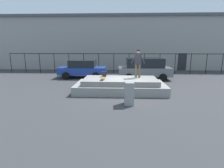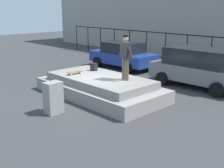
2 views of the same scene
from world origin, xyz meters
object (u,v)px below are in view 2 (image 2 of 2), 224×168
object	(u,v)px
skateboarder	(126,54)
car_blue_sedan_near	(123,55)
skateboard	(75,72)
utility_box	(53,98)
backpack	(94,67)
car_grey_hatchback_mid	(199,67)

from	to	relation	value
skateboarder	car_blue_sedan_near	size ratio (longest dim) A/B	0.42
skateboarder	skateboard	bearing A→B (deg)	-158.33
car_blue_sedan_near	utility_box	bearing A→B (deg)	-62.68
backpack	skateboarder	bearing A→B (deg)	167.88
utility_box	backpack	bearing A→B (deg)	112.46
car_blue_sedan_near	skateboarder	bearing A→B (deg)	-44.83
skateboard	car_grey_hatchback_mid	size ratio (longest dim) A/B	0.17
skateboard	backpack	size ratio (longest dim) A/B	2.24
skateboard	skateboarder	bearing A→B (deg)	21.67
car_grey_hatchback_mid	utility_box	bearing A→B (deg)	-103.55
backpack	car_blue_sedan_near	world-z (taller)	car_blue_sedan_near
car_blue_sedan_near	utility_box	size ratio (longest dim) A/B	3.69
car_blue_sedan_near	utility_box	distance (m)	8.43
skateboarder	skateboard	size ratio (longest dim) A/B	2.30
car_blue_sedan_near	utility_box	world-z (taller)	car_blue_sedan_near
skateboarder	car_grey_hatchback_mid	xyz separation A→B (m)	(0.98, 4.01, -0.92)
car_grey_hatchback_mid	car_blue_sedan_near	bearing A→B (deg)	174.59
skateboard	backpack	bearing A→B (deg)	90.66
skateboarder	car_grey_hatchback_mid	world-z (taller)	skateboarder
car_blue_sedan_near	backpack	bearing A→B (deg)	-61.44
backpack	skateboard	bearing A→B (deg)	83.87
car_grey_hatchback_mid	skateboarder	bearing A→B (deg)	-103.74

